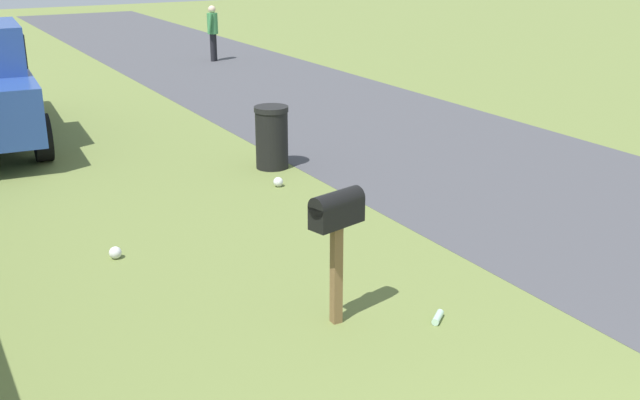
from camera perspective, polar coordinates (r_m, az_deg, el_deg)
road_asphalt at (r=11.13m, az=18.08°, el=0.14°), size 60.00×5.23×0.01m
mailbox at (r=6.87m, az=1.26°, el=-1.38°), size 0.32×0.56×1.30m
trash_bin at (r=11.88m, az=-3.62°, el=4.70°), size 0.53×0.53×0.97m
pedestrian at (r=22.53m, az=-8.00°, el=12.48°), size 0.38×0.44×1.56m
litter_bag_near_hydrant at (r=11.07m, az=-3.13°, el=1.35°), size 0.14×0.14×0.14m
litter_bottle_midfield_a at (r=7.38m, az=8.76°, el=-8.64°), size 0.19×0.21×0.07m
litter_bag_far_scatter at (r=8.92m, az=-15.01°, el=-3.81°), size 0.14×0.14×0.14m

